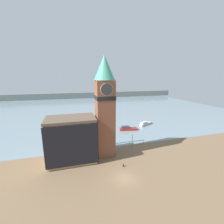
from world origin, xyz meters
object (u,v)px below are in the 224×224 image
clock_tower (105,105)px  boat_near (128,128)px  lamp_post (132,139)px  boat_far (145,124)px  pier_building (72,139)px  mooring_bollard_near (123,165)px

clock_tower → boat_near: 21.86m
boat_near → lamp_post: bearing=-97.2°
clock_tower → boat_far: clock_tower is taller
pier_building → clock_tower: bearing=5.6°
boat_near → lamp_post: size_ratio=1.60×
boat_far → lamp_post: size_ratio=1.55×
mooring_bollard_near → clock_tower: bearing=110.4°
clock_tower → boat_far: 29.45m
boat_near → boat_far: boat_near is taller
boat_far → lamp_post: bearing=-151.7°
mooring_bollard_near → lamp_post: (4.86, 6.71, 2.45)m
pier_building → mooring_bollard_near: size_ratio=15.74×
clock_tower → pier_building: clock_tower is taller
pier_building → lamp_post: (15.02, 1.10, -2.20)m
lamp_post → boat_far: bearing=52.9°
boat_near → clock_tower: bearing=-118.8°
pier_building → lamp_post: size_ratio=2.62×
clock_tower → boat_far: (20.39, 17.75, -11.69)m
pier_building → boat_near: (19.38, 15.14, -4.47)m
pier_building → boat_near: 25.00m
boat_near → lamp_post: lamp_post is taller
boat_far → mooring_bollard_near: boat_far is taller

